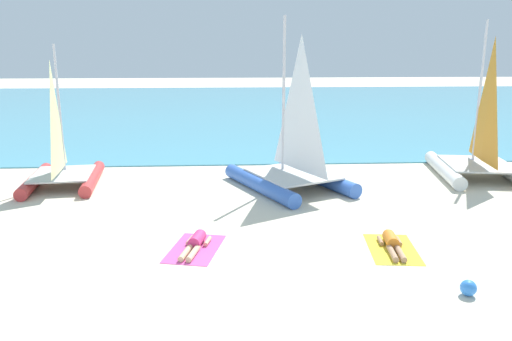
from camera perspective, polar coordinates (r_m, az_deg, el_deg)
ground_plane at (r=20.12m, az=-0.87°, el=0.24°), size 120.00×120.00×0.00m
ocean_water at (r=40.34m, az=-2.13°, el=7.10°), size 120.00×40.00×0.05m
sailboat_red at (r=18.64m, az=-20.99°, el=0.48°), size 2.76×3.92×4.80m
sailboat_white at (r=20.24m, az=23.71°, el=1.59°), size 3.42×4.71×5.64m
sailboat_blue at (r=17.12m, az=4.00°, el=0.72°), size 4.37×5.13×5.70m
towel_left at (r=12.34m, az=-6.87°, el=-8.72°), size 1.49×2.10×0.01m
sunbather_left at (r=12.35m, az=-6.80°, el=-8.06°), size 0.73×1.56×0.30m
towel_right at (r=12.66m, az=15.06°, el=-8.51°), size 1.31×2.01×0.01m
sunbather_right at (r=12.68m, az=15.04°, el=-7.87°), size 0.59×1.57×0.30m
beach_ball at (r=10.88m, az=22.77°, el=-12.07°), size 0.32×0.32×0.32m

